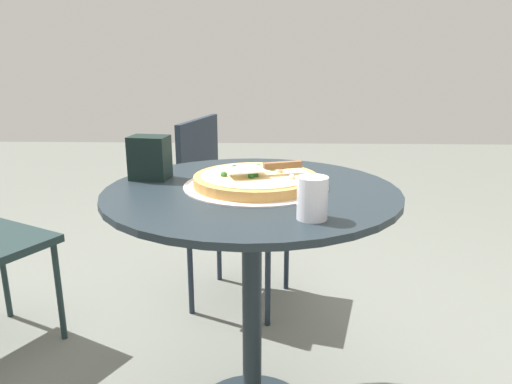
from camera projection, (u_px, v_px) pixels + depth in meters
patio_table at (252, 248)px, 1.36m from camera, size 0.81×0.81×0.75m
pizza_on_tray at (256, 181)px, 1.33m from camera, size 0.40×0.40×0.05m
pizza_server at (265, 167)px, 1.31m from camera, size 0.11×0.21×0.02m
drinking_cup at (312, 198)px, 1.05m from camera, size 0.07×0.07×0.10m
napkin_dispenser at (150, 158)px, 1.40m from camera, size 0.09×0.12×0.13m
patio_chair_far at (224, 198)px, 2.14m from camera, size 0.50×0.50×0.84m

